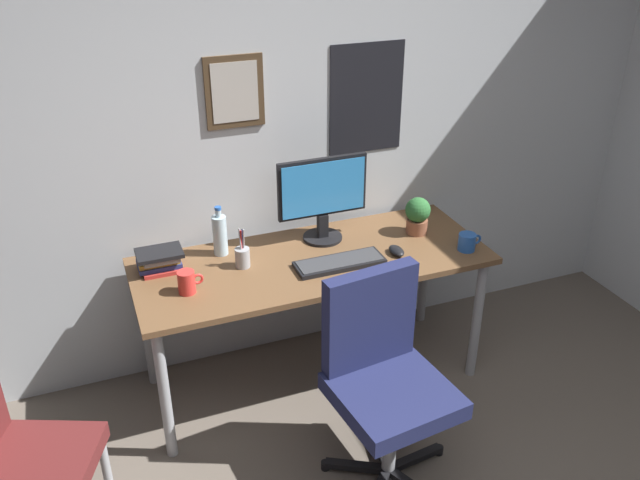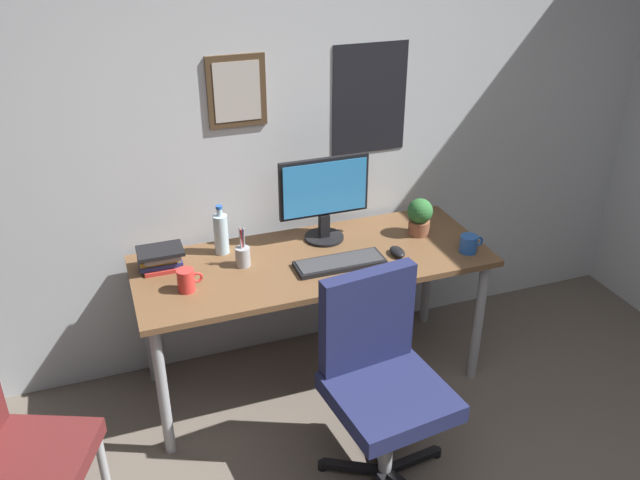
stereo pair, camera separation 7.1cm
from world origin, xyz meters
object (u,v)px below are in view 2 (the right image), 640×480
at_px(monitor, 324,196).
at_px(book_stack_left, 161,258).
at_px(coffee_mug_near, 186,280).
at_px(coffee_mug_far, 469,244).
at_px(computer_mouse, 397,252).
at_px(water_bottle, 221,233).
at_px(pen_cup, 243,255).
at_px(side_chair, 9,449).
at_px(keyboard, 340,263).
at_px(office_chair, 380,373).
at_px(potted_plant, 420,215).

xyz_separation_m(monitor, book_stack_left, (-0.82, -0.02, -0.18)).
relative_size(coffee_mug_near, book_stack_left, 0.55).
bearing_deg(coffee_mug_far, computer_mouse, 165.96).
bearing_deg(water_bottle, pen_cup, -67.45).
bearing_deg(computer_mouse, side_chair, -164.89).
height_order(computer_mouse, coffee_mug_near, coffee_mug_near).
bearing_deg(book_stack_left, coffee_mug_far, -13.43).
relative_size(monitor, pen_cup, 2.30).
bearing_deg(pen_cup, keyboard, -19.40).
bearing_deg(coffee_mug_near, water_bottle, 52.82).
bearing_deg(book_stack_left, keyboard, -17.82).
height_order(side_chair, computer_mouse, side_chair).
distance_m(office_chair, potted_plant, 0.96).
xyz_separation_m(office_chair, book_stack_left, (-0.76, 0.83, 0.26)).
xyz_separation_m(monitor, water_bottle, (-0.52, 0.03, -0.13)).
bearing_deg(coffee_mug_far, pen_cup, 167.43).
bearing_deg(office_chair, coffee_mug_near, 139.32).
xyz_separation_m(water_bottle, book_stack_left, (-0.30, -0.05, -0.05)).
bearing_deg(book_stack_left, office_chair, -47.22).
height_order(office_chair, computer_mouse, office_chair).
height_order(computer_mouse, potted_plant, potted_plant).
bearing_deg(coffee_mug_near, book_stack_left, 108.69).
relative_size(coffee_mug_near, potted_plant, 0.59).
distance_m(keyboard, coffee_mug_near, 0.72).
relative_size(water_bottle, book_stack_left, 1.20).
xyz_separation_m(office_chair, pen_cup, (-0.40, 0.72, 0.26)).
relative_size(coffee_mug_near, coffee_mug_far, 0.93).
height_order(keyboard, pen_cup, pen_cup).
distance_m(monitor, computer_mouse, 0.45).
relative_size(monitor, coffee_mug_far, 3.71).
distance_m(keyboard, book_stack_left, 0.84).
xyz_separation_m(coffee_mug_near, pen_cup, (0.29, 0.13, 0.00)).
xyz_separation_m(office_chair, coffee_mug_near, (-0.68, 0.59, 0.25)).
bearing_deg(coffee_mug_near, coffee_mug_far, -4.48).
bearing_deg(office_chair, coffee_mug_far, 35.21).
relative_size(side_chair, computer_mouse, 7.95).
relative_size(side_chair, keyboard, 2.03).
distance_m(coffee_mug_far, potted_plant, 0.30).
bearing_deg(water_bottle, office_chair, -62.31).
xyz_separation_m(coffee_mug_near, potted_plant, (1.22, 0.15, 0.05)).
bearing_deg(side_chair, coffee_mug_near, 33.44).
relative_size(monitor, water_bottle, 1.82).
relative_size(side_chair, monitor, 1.90).
height_order(keyboard, coffee_mug_near, coffee_mug_near).
bearing_deg(potted_plant, coffee_mug_far, -60.63).
height_order(coffee_mug_near, coffee_mug_far, coffee_mug_near).
distance_m(keyboard, coffee_mug_far, 0.65).
height_order(coffee_mug_near, potted_plant, potted_plant).
height_order(coffee_mug_far, pen_cup, pen_cup).
bearing_deg(book_stack_left, computer_mouse, -13.24).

